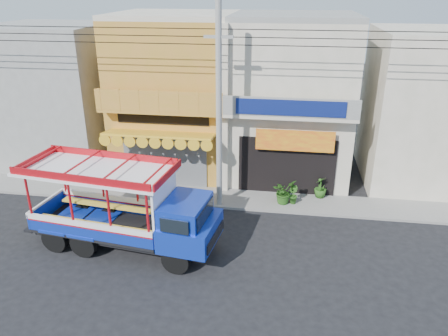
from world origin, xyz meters
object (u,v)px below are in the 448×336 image
Objects in this scene: songthaew_truck at (135,211)px; potted_plant_c at (321,187)px; utility_pole at (222,100)px; potted_plant_a at (284,192)px; potted_plant_b at (293,194)px; green_sign at (84,176)px.

songthaew_truck is 7.44× the size of potted_plant_c.
utility_pole is 3.64× the size of songthaew_truck.
utility_pole is 6.45m from potted_plant_c.
potted_plant_a is (5.47, 4.55, -0.99)m from songthaew_truck.
potted_plant_c is (1.30, 0.81, 0.09)m from potted_plant_b.
utility_pole is 27.05× the size of potted_plant_c.
potted_plant_b is at bearing -20.56° from potted_plant_c.
songthaew_truck is (-2.70, -4.00, -3.36)m from utility_pole.
utility_pole is at bearing -35.34° from potted_plant_c.
potted_plant_b is at bearing -2.70° from green_sign.
songthaew_truck is 7.27× the size of green_sign.
potted_plant_b is 0.83× the size of potted_plant_c.
potted_plant_b is (3.21, 0.59, -4.48)m from utility_pole.
songthaew_truck reaches higher than potted_plant_b.
green_sign is 10.04m from potted_plant_a.
songthaew_truck is at bearing -48.16° from green_sign.
utility_pole is 26.45× the size of green_sign.
green_sign is at bearing 171.51° from utility_pole.
potted_plant_a is at bearing -26.40° from potted_plant_c.
potted_plant_c is (11.76, 0.32, 0.07)m from green_sign.
green_sign is 1.02× the size of potted_plant_c.
green_sign is (-4.55, 5.08, -1.11)m from songthaew_truck.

